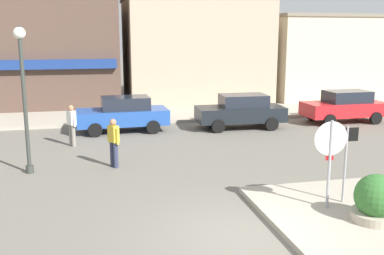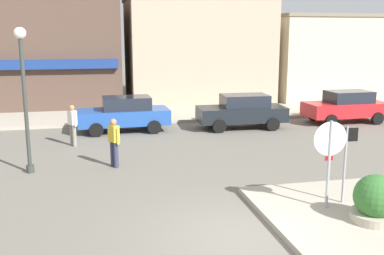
{
  "view_description": "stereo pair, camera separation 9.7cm",
  "coord_description": "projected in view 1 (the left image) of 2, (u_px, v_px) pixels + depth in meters",
  "views": [
    {
      "loc": [
        -3.1,
        -8.49,
        4.28
      ],
      "look_at": [
        -0.18,
        4.5,
        1.5
      ],
      "focal_mm": 42.0,
      "sensor_mm": 36.0,
      "label": 1
    },
    {
      "loc": [
        -3.0,
        -8.51,
        4.28
      ],
      "look_at": [
        -0.18,
        4.5,
        1.5
      ],
      "focal_mm": 42.0,
      "sensor_mm": 36.0,
      "label": 2
    }
  ],
  "objects": [
    {
      "name": "building_storefront_left_near",
      "position": [
        194.0,
        50.0,
        28.36
      ],
      "size": [
        8.69,
        6.71,
        6.51
      ],
      "color": "tan",
      "rests_on": "ground"
    },
    {
      "name": "pedestrian_crossing_far",
      "position": [
        114.0,
        141.0,
        14.55
      ],
      "size": [
        0.38,
        0.52,
        1.61
      ],
      "color": "#2D334C",
      "rests_on": "ground"
    },
    {
      "name": "building_corner_shop",
      "position": [
        44.0,
        35.0,
        27.37
      ],
      "size": [
        8.9,
        8.62,
        8.4
      ],
      "color": "brown",
      "rests_on": "ground"
    },
    {
      "name": "one_way_sign",
      "position": [
        346.0,
        156.0,
        11.02
      ],
      "size": [
        0.6,
        0.07,
        2.1
      ],
      "color": "#9E9EA3",
      "rests_on": "ground"
    },
    {
      "name": "kerb_far",
      "position": [
        153.0,
        115.0,
        23.67
      ],
      "size": [
        80.0,
        4.0,
        0.15
      ],
      "primitive_type": "cube",
      "color": "#A89E8C",
      "rests_on": "ground"
    },
    {
      "name": "planter",
      "position": [
        376.0,
        203.0,
        10.07
      ],
      "size": [
        1.1,
        1.1,
        1.23
      ],
      "color": "#ADA38E",
      "rests_on": "ground"
    },
    {
      "name": "parked_car_nearest",
      "position": [
        123.0,
        114.0,
        19.96
      ],
      "size": [
        4.05,
        1.98,
        1.56
      ],
      "color": "#234C9E",
      "rests_on": "ground"
    },
    {
      "name": "parked_car_second",
      "position": [
        241.0,
        111.0,
        20.7
      ],
      "size": [
        4.05,
        1.98,
        1.56
      ],
      "color": "black",
      "rests_on": "ground"
    },
    {
      "name": "building_storefront_left_mid",
      "position": [
        313.0,
        57.0,
        30.73
      ],
      "size": [
        7.39,
        7.46,
        5.49
      ],
      "color": "beige",
      "rests_on": "ground"
    },
    {
      "name": "ground_plane",
      "position": [
        246.0,
        237.0,
        9.65
      ],
      "size": [
        160.0,
        160.0,
        0.0
      ],
      "primitive_type": "plane",
      "color": "#6B665B"
    },
    {
      "name": "parked_car_third",
      "position": [
        344.0,
        106.0,
        22.07
      ],
      "size": [
        4.03,
        1.94,
        1.56
      ],
      "color": "red",
      "rests_on": "ground"
    },
    {
      "name": "pedestrian_crossing_near",
      "position": [
        72.0,
        124.0,
        17.31
      ],
      "size": [
        0.38,
        0.52,
        1.61
      ],
      "color": "gray",
      "rests_on": "ground"
    },
    {
      "name": "lamp_post",
      "position": [
        23.0,
        79.0,
        13.5
      ],
      "size": [
        0.36,
        0.36,
        4.54
      ],
      "color": "#333833",
      "rests_on": "ground"
    },
    {
      "name": "stop_sign",
      "position": [
        330.0,
        153.0,
        10.63
      ],
      "size": [
        0.82,
        0.08,
        2.3
      ],
      "color": "#9E9EA3",
      "rests_on": "ground"
    }
  ]
}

